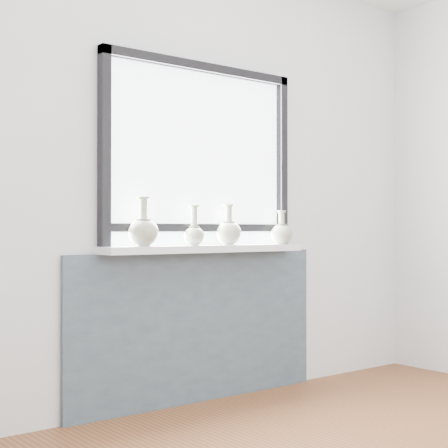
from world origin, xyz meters
TOP-DOWN VIEW (x-y plane):
  - back_wall at (0.00, 1.81)m, footprint 3.60×0.02m
  - apron_panel at (0.00, 1.78)m, footprint 1.70×0.03m
  - windowsill at (0.00, 1.71)m, footprint 1.32×0.18m
  - window at (0.00, 1.77)m, footprint 1.30×0.06m
  - vase_a at (-0.43, 1.69)m, footprint 0.16×0.16m
  - vase_b at (-0.09, 1.70)m, footprint 0.12×0.12m
  - vase_c at (0.16, 1.71)m, footprint 0.15×0.15m
  - vase_d at (0.56, 1.69)m, footprint 0.13×0.13m

SIDE VIEW (x-z plane):
  - apron_panel at x=0.00m, z-range 0.00..0.86m
  - windowsill at x=0.00m, z-range 0.86..0.90m
  - vase_d at x=0.56m, z-range 0.87..1.07m
  - vase_b at x=-0.09m, z-range 0.86..1.08m
  - vase_c at x=0.16m, z-range 0.86..1.10m
  - vase_a at x=-0.43m, z-range 0.85..1.12m
  - back_wall at x=0.00m, z-range 0.00..2.60m
  - window at x=0.00m, z-range 0.92..1.97m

